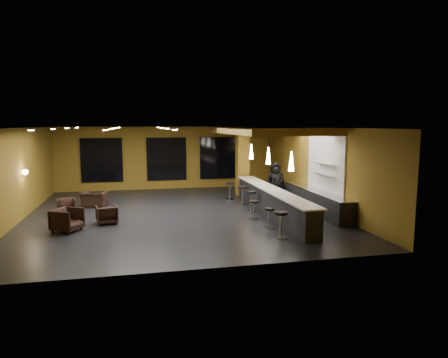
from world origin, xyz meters
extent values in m
cube|color=black|center=(0.00, 0.00, -0.05)|extent=(12.00, 13.00, 0.10)
cube|color=black|center=(0.00, 0.00, 3.55)|extent=(12.00, 13.00, 0.10)
cube|color=olive|center=(0.00, 6.55, 1.75)|extent=(12.00, 0.10, 3.50)
cube|color=olive|center=(0.00, -6.55, 1.75)|extent=(12.00, 0.10, 3.50)
cube|color=olive|center=(-6.05, 0.00, 1.75)|extent=(0.10, 13.00, 3.50)
cube|color=olive|center=(6.05, 0.00, 1.75)|extent=(0.10, 13.00, 3.50)
cube|color=#A77D31|center=(4.00, 1.00, 3.36)|extent=(3.60, 8.00, 0.28)
cube|color=black|center=(-3.50, 6.44, 1.70)|extent=(2.20, 0.06, 2.40)
cube|color=black|center=(0.00, 6.44, 1.70)|extent=(2.20, 0.06, 2.40)
cube|color=black|center=(3.00, 6.44, 1.70)|extent=(2.20, 0.06, 2.40)
cube|color=white|center=(5.96, -1.00, 2.00)|extent=(0.06, 3.20, 2.40)
cube|color=black|center=(3.65, -1.00, 0.50)|extent=(0.60, 8.00, 1.00)
cube|color=white|center=(3.65, -1.00, 1.02)|extent=(0.78, 8.10, 0.05)
cube|color=black|center=(5.65, -0.50, 0.43)|extent=(0.70, 6.00, 0.86)
cube|color=silver|center=(5.65, -0.50, 0.89)|extent=(0.72, 6.00, 0.03)
cube|color=silver|center=(5.82, -1.20, 1.60)|extent=(0.30, 1.50, 0.03)
cube|color=silver|center=(5.82, -1.20, 2.05)|extent=(0.30, 1.50, 0.03)
cube|color=olive|center=(3.65, 3.60, 1.75)|extent=(0.60, 0.60, 3.50)
sphere|color=#FFE5B2|center=(-5.88, 0.50, 1.80)|extent=(0.22, 0.22, 0.22)
cone|color=white|center=(3.65, -3.00, 2.35)|extent=(0.20, 0.20, 0.70)
cone|color=white|center=(3.65, -0.50, 2.35)|extent=(0.20, 0.20, 0.70)
cone|color=white|center=(3.65, 2.00, 2.35)|extent=(0.20, 0.20, 0.70)
imported|color=black|center=(4.68, 1.22, 0.84)|extent=(0.64, 0.44, 1.68)
imported|color=black|center=(4.92, 2.30, 0.81)|extent=(0.96, 0.85, 1.62)
imported|color=black|center=(4.88, 1.93, 0.91)|extent=(1.01, 0.78, 1.83)
imported|color=black|center=(-4.03, -1.95, 0.40)|extent=(1.17, 1.16, 0.79)
imported|color=black|center=(-2.78, -1.14, 0.34)|extent=(0.85, 0.87, 0.67)
imported|color=black|center=(-4.50, 0.85, 0.32)|extent=(0.82, 0.84, 0.65)
imported|color=black|center=(-3.53, 2.15, 0.33)|extent=(1.21, 1.11, 0.67)
cylinder|color=silver|center=(2.81, -4.32, 0.02)|extent=(0.44, 0.44, 0.03)
cylinder|color=silver|center=(2.81, -4.32, 0.41)|extent=(0.08, 0.08, 0.77)
cylinder|color=black|center=(2.81, -4.32, 0.82)|extent=(0.42, 0.42, 0.09)
cylinder|color=silver|center=(2.86, -3.02, 0.01)|extent=(0.36, 0.36, 0.03)
cylinder|color=silver|center=(2.86, -3.02, 0.34)|extent=(0.06, 0.06, 0.64)
cylinder|color=black|center=(2.86, -3.02, 0.68)|extent=(0.35, 0.35, 0.07)
cylinder|color=silver|center=(2.71, -1.67, 0.01)|extent=(0.37, 0.37, 0.03)
cylinder|color=silver|center=(2.71, -1.67, 0.34)|extent=(0.06, 0.06, 0.64)
cylinder|color=black|center=(2.71, -1.67, 0.69)|extent=(0.35, 0.35, 0.07)
cylinder|color=silver|center=(3.00, -0.30, 0.02)|extent=(0.43, 0.43, 0.03)
cylinder|color=silver|center=(3.00, -0.30, 0.40)|extent=(0.08, 0.08, 0.76)
cylinder|color=black|center=(3.00, -0.30, 0.82)|extent=(0.41, 0.41, 0.09)
cylinder|color=silver|center=(3.00, 1.13, 0.02)|extent=(0.43, 0.43, 0.03)
cylinder|color=silver|center=(3.00, 1.13, 0.40)|extent=(0.08, 0.08, 0.76)
cylinder|color=black|center=(3.00, 1.13, 0.81)|extent=(0.41, 0.41, 0.09)
cylinder|color=silver|center=(2.73, 2.48, 0.02)|extent=(0.42, 0.42, 0.03)
cylinder|color=silver|center=(2.73, 2.48, 0.39)|extent=(0.07, 0.07, 0.74)
cylinder|color=black|center=(2.73, 2.48, 0.79)|extent=(0.40, 0.40, 0.08)
camera|label=1|loc=(-1.65, -16.09, 3.64)|focal=32.00mm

